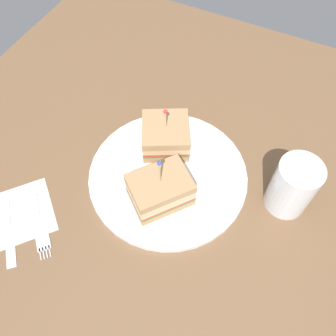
% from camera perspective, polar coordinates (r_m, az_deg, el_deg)
% --- Properties ---
extents(ground_plane, '(0.97, 0.97, 0.02)m').
position_cam_1_polar(ground_plane, '(0.65, -0.00, -1.91)').
color(ground_plane, brown).
extents(plate, '(0.28, 0.28, 0.01)m').
position_cam_1_polar(plate, '(0.64, -0.00, -1.22)').
color(plate, white).
rests_on(plate, ground_plane).
extents(sandwich_half_front, '(0.12, 0.12, 0.11)m').
position_cam_1_polar(sandwich_half_front, '(0.59, -1.25, -3.48)').
color(sandwich_half_front, tan).
rests_on(sandwich_half_front, plate).
extents(sandwich_half_back, '(0.11, 0.11, 0.09)m').
position_cam_1_polar(sandwich_half_back, '(0.65, -0.37, 5.17)').
color(sandwich_half_back, tan).
rests_on(sandwich_half_back, plate).
extents(drink_glass, '(0.07, 0.07, 0.10)m').
position_cam_1_polar(drink_glass, '(0.61, 19.00, -3.11)').
color(drink_glass, gold).
rests_on(drink_glass, ground_plane).
extents(napkin, '(0.14, 0.14, 0.00)m').
position_cam_1_polar(napkin, '(0.66, -22.03, -6.57)').
color(napkin, beige).
rests_on(napkin, ground_plane).
extents(fork, '(0.10, 0.10, 0.00)m').
position_cam_1_polar(fork, '(0.63, -19.52, -9.24)').
color(fork, silver).
rests_on(fork, ground_plane).
extents(knife, '(0.10, 0.10, 0.00)m').
position_cam_1_polar(knife, '(0.65, -23.87, -9.66)').
color(knife, silver).
rests_on(knife, ground_plane).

